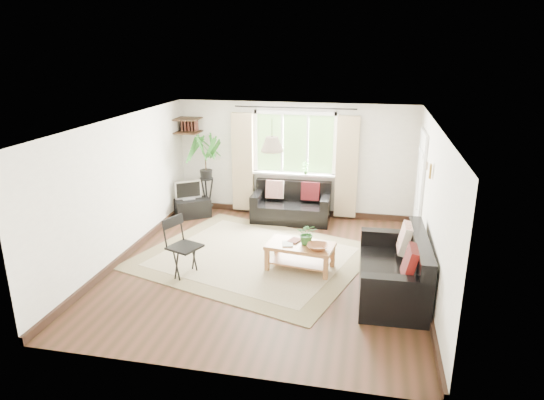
% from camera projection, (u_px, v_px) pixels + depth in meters
% --- Properties ---
extents(floor, '(5.50, 5.50, 0.00)m').
position_uv_depth(floor, '(267.00, 268.00, 8.01)').
color(floor, black).
rests_on(floor, ground).
extents(ceiling, '(5.50, 5.50, 0.00)m').
position_uv_depth(ceiling, '(267.00, 123.00, 7.28)').
color(ceiling, white).
rests_on(ceiling, floor).
extents(wall_back, '(5.00, 0.02, 2.40)m').
position_uv_depth(wall_back, '(295.00, 160.00, 10.21)').
color(wall_back, white).
rests_on(wall_back, floor).
extents(wall_front, '(5.00, 0.02, 2.40)m').
position_uv_depth(wall_front, '(211.00, 276.00, 5.08)').
color(wall_front, white).
rests_on(wall_front, floor).
extents(wall_left, '(0.02, 5.50, 2.40)m').
position_uv_depth(wall_left, '(122.00, 189.00, 8.13)').
color(wall_left, white).
rests_on(wall_left, floor).
extents(wall_right, '(0.02, 5.50, 2.40)m').
position_uv_depth(wall_right, '(432.00, 209.00, 7.16)').
color(wall_right, white).
rests_on(wall_right, floor).
extents(rug, '(4.37, 4.04, 0.02)m').
position_uv_depth(rug, '(253.00, 256.00, 8.41)').
color(rug, beige).
rests_on(rug, floor).
extents(window, '(2.50, 0.16, 2.16)m').
position_uv_depth(window, '(295.00, 144.00, 10.06)').
color(window, white).
rests_on(window, wall_back).
extents(door, '(0.06, 0.96, 2.06)m').
position_uv_depth(door, '(419.00, 190.00, 8.81)').
color(door, silver).
rests_on(door, wall_right).
extents(corner_shelf, '(0.50, 0.50, 0.34)m').
position_uv_depth(corner_shelf, '(188.00, 126.00, 10.20)').
color(corner_shelf, black).
rests_on(corner_shelf, wall_back).
extents(pendant_lamp, '(0.36, 0.36, 0.54)m').
position_uv_depth(pendant_lamp, '(272.00, 141.00, 7.76)').
color(pendant_lamp, beige).
rests_on(pendant_lamp, ceiling).
extents(wall_sconce, '(0.12, 0.12, 0.28)m').
position_uv_depth(wall_sconce, '(429.00, 169.00, 7.29)').
color(wall_sconce, beige).
rests_on(wall_sconce, wall_right).
extents(sofa_back, '(1.60, 0.82, 0.75)m').
position_uv_depth(sofa_back, '(291.00, 204.00, 10.03)').
color(sofa_back, black).
rests_on(sofa_back, floor).
extents(sofa_right, '(1.87, 0.97, 0.87)m').
position_uv_depth(sofa_right, '(393.00, 267.00, 7.05)').
color(sofa_right, black).
rests_on(sofa_right, floor).
extents(coffee_table, '(1.14, 0.73, 0.44)m').
position_uv_depth(coffee_table, '(300.00, 257.00, 7.90)').
color(coffee_table, brown).
rests_on(coffee_table, floor).
extents(table_plant, '(0.33, 0.29, 0.36)m').
position_uv_depth(table_plant, '(307.00, 234.00, 7.79)').
color(table_plant, '#2B5F26').
rests_on(table_plant, coffee_table).
extents(bowl, '(0.36, 0.36, 0.08)m').
position_uv_depth(bowl, '(318.00, 247.00, 7.63)').
color(bowl, brown).
rests_on(bowl, coffee_table).
extents(book_a, '(0.21, 0.26, 0.02)m').
position_uv_depth(book_a, '(282.00, 244.00, 7.83)').
color(book_a, silver).
rests_on(book_a, coffee_table).
extents(book_b, '(0.25, 0.28, 0.02)m').
position_uv_depth(book_b, '(290.00, 239.00, 8.00)').
color(book_b, brown).
rests_on(book_b, coffee_table).
extents(tv_stand, '(0.83, 0.74, 0.39)m').
position_uv_depth(tv_stand, '(193.00, 208.00, 10.31)').
color(tv_stand, black).
rests_on(tv_stand, floor).
extents(tv, '(0.56, 0.46, 0.43)m').
position_uv_depth(tv, '(188.00, 190.00, 10.21)').
color(tv, '#A5A5AA').
rests_on(tv, tv_stand).
extents(palm_stand, '(0.86, 0.86, 1.74)m').
position_uv_depth(palm_stand, '(206.00, 175.00, 10.29)').
color(palm_stand, black).
rests_on(palm_stand, floor).
extents(folding_chair, '(0.63, 0.63, 0.95)m').
position_uv_depth(folding_chair, '(185.00, 248.00, 7.60)').
color(folding_chair, black).
rests_on(folding_chair, floor).
extents(sill_plant, '(0.14, 0.10, 0.27)m').
position_uv_depth(sill_plant, '(306.00, 168.00, 10.09)').
color(sill_plant, '#2D6023').
rests_on(sill_plant, window).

